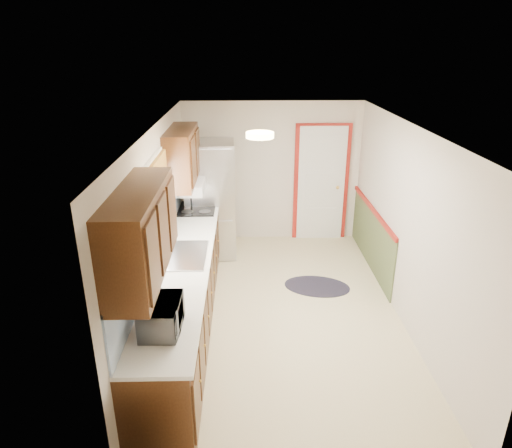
{
  "coord_description": "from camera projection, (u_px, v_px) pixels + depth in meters",
  "views": [
    {
      "loc": [
        -0.46,
        -5.07,
        3.29
      ],
      "look_at": [
        -0.33,
        0.26,
        1.15
      ],
      "focal_mm": 32.0,
      "sensor_mm": 36.0,
      "label": 1
    }
  ],
  "objects": [
    {
      "name": "kitchen_run",
      "position": [
        180.0,
        269.0,
        5.34
      ],
      "size": [
        0.63,
        4.0,
        2.2
      ],
      "color": "#3C1F0D",
      "rests_on": "ground"
    },
    {
      "name": "room_shell",
      "position": [
        284.0,
        228.0,
        5.5
      ],
      "size": [
        3.2,
        5.2,
        2.52
      ],
      "color": "beige",
      "rests_on": "ground"
    },
    {
      "name": "cooktop",
      "position": [
        197.0,
        209.0,
        6.86
      ],
      "size": [
        0.54,
        0.65,
        0.02
      ],
      "primitive_type": "cube",
      "color": "black",
      "rests_on": "kitchen_run"
    },
    {
      "name": "refrigerator",
      "position": [
        211.0,
        200.0,
        7.3
      ],
      "size": [
        0.81,
        0.8,
        1.87
      ],
      "rotation": [
        0.0,
        0.0,
        0.05
      ],
      "color": "#B7B7BC",
      "rests_on": "ground"
    },
    {
      "name": "rug",
      "position": [
        317.0,
        286.0,
        6.58
      ],
      "size": [
        1.05,
        0.8,
        0.01
      ],
      "primitive_type": "ellipsoid",
      "rotation": [
        0.0,
        0.0,
        -0.22
      ],
      "color": "black",
      "rests_on": "ground"
    },
    {
      "name": "back_wall_trim",
      "position": [
        331.0,
        195.0,
        7.69
      ],
      "size": [
        1.12,
        2.3,
        2.08
      ],
      "color": "maroon",
      "rests_on": "ground"
    },
    {
      "name": "microwave",
      "position": [
        161.0,
        313.0,
        3.94
      ],
      "size": [
        0.28,
        0.49,
        0.33
      ],
      "primitive_type": "imported",
      "rotation": [
        0.0,
        0.0,
        1.56
      ],
      "color": "white",
      "rests_on": "kitchen_run"
    },
    {
      "name": "ceiling_fixture",
      "position": [
        260.0,
        135.0,
        4.87
      ],
      "size": [
        0.3,
        0.3,
        0.06
      ],
      "primitive_type": "cylinder",
      "color": "#FFD88C",
      "rests_on": "room_shell"
    }
  ]
}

